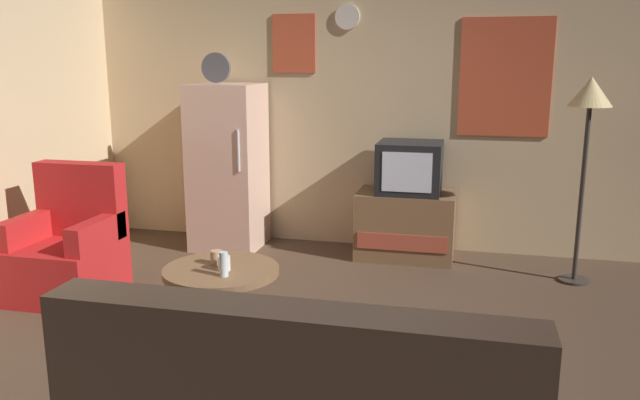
{
  "coord_description": "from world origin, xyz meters",
  "views": [
    {
      "loc": [
        1.04,
        -3.33,
        1.72
      ],
      "look_at": [
        0.02,
        0.9,
        0.75
      ],
      "focal_mm": 35.69,
      "sensor_mm": 36.0,
      "label": 1
    }
  ],
  "objects_px": {
    "crt_tv": "(410,167)",
    "standing_lamp": "(589,108)",
    "fridge": "(228,166)",
    "coffee_table": "(222,302)",
    "tv_stand": "(405,225)",
    "mug_ceramic_white": "(224,263)",
    "armchair": "(69,250)",
    "mug_ceramic_tan": "(217,258)",
    "wine_glass": "(224,264)"
  },
  "relations": [
    {
      "from": "crt_tv",
      "to": "standing_lamp",
      "type": "xyz_separation_m",
      "value": [
        1.35,
        -0.32,
        0.55
      ]
    },
    {
      "from": "fridge",
      "to": "coffee_table",
      "type": "distance_m",
      "value": 2.07
    },
    {
      "from": "fridge",
      "to": "crt_tv",
      "type": "bearing_deg",
      "value": 1.36
    },
    {
      "from": "tv_stand",
      "to": "mug_ceramic_white",
      "type": "distance_m",
      "value": 2.17
    },
    {
      "from": "tv_stand",
      "to": "armchair",
      "type": "distance_m",
      "value": 2.76
    },
    {
      "from": "fridge",
      "to": "crt_tv",
      "type": "xyz_separation_m",
      "value": [
        1.65,
        0.04,
        0.05
      ]
    },
    {
      "from": "mug_ceramic_white",
      "to": "mug_ceramic_tan",
      "type": "distance_m",
      "value": 0.13
    },
    {
      "from": "tv_stand",
      "to": "mug_ceramic_tan",
      "type": "xyz_separation_m",
      "value": [
        -0.99,
        -1.86,
        0.21
      ]
    },
    {
      "from": "mug_ceramic_tan",
      "to": "wine_glass",
      "type": "bearing_deg",
      "value": -56.91
    },
    {
      "from": "wine_glass",
      "to": "mug_ceramic_tan",
      "type": "relative_size",
      "value": 1.67
    },
    {
      "from": "mug_ceramic_white",
      "to": "coffee_table",
      "type": "bearing_deg",
      "value": 135.46
    },
    {
      "from": "fridge",
      "to": "mug_ceramic_white",
      "type": "height_order",
      "value": "fridge"
    },
    {
      "from": "crt_tv",
      "to": "wine_glass",
      "type": "relative_size",
      "value": 3.6
    },
    {
      "from": "standing_lamp",
      "to": "mug_ceramic_white",
      "type": "distance_m",
      "value": 2.93
    },
    {
      "from": "coffee_table",
      "to": "wine_glass",
      "type": "xyz_separation_m",
      "value": [
        0.08,
        -0.14,
        0.3
      ]
    },
    {
      "from": "tv_stand",
      "to": "armchair",
      "type": "relative_size",
      "value": 0.87
    },
    {
      "from": "coffee_table",
      "to": "mug_ceramic_white",
      "type": "distance_m",
      "value": 0.28
    },
    {
      "from": "wine_glass",
      "to": "coffee_table",
      "type": "bearing_deg",
      "value": 118.8
    },
    {
      "from": "standing_lamp",
      "to": "armchair",
      "type": "distance_m",
      "value": 4.0
    },
    {
      "from": "wine_glass",
      "to": "armchair",
      "type": "relative_size",
      "value": 0.16
    },
    {
      "from": "coffee_table",
      "to": "mug_ceramic_tan",
      "type": "height_order",
      "value": "mug_ceramic_tan"
    },
    {
      "from": "wine_glass",
      "to": "mug_ceramic_white",
      "type": "relative_size",
      "value": 1.67
    },
    {
      "from": "wine_glass",
      "to": "crt_tv",
      "type": "bearing_deg",
      "value": 66.73
    },
    {
      "from": "standing_lamp",
      "to": "mug_ceramic_white",
      "type": "xyz_separation_m",
      "value": [
        -2.27,
        -1.63,
        -0.86
      ]
    },
    {
      "from": "coffee_table",
      "to": "armchair",
      "type": "distance_m",
      "value": 1.46
    },
    {
      "from": "tv_stand",
      "to": "mug_ceramic_white",
      "type": "bearing_deg",
      "value": -114.8
    },
    {
      "from": "fridge",
      "to": "mug_ceramic_tan",
      "type": "xyz_separation_m",
      "value": [
        0.63,
        -1.82,
        -0.26
      ]
    },
    {
      "from": "armchair",
      "to": "crt_tv",
      "type": "bearing_deg",
      "value": 32.27
    },
    {
      "from": "fridge",
      "to": "wine_glass",
      "type": "bearing_deg",
      "value": -69.32
    },
    {
      "from": "crt_tv",
      "to": "wine_glass",
      "type": "distance_m",
      "value": 2.26
    },
    {
      "from": "crt_tv",
      "to": "coffee_table",
      "type": "distance_m",
      "value": 2.23
    },
    {
      "from": "coffee_table",
      "to": "wine_glass",
      "type": "relative_size",
      "value": 4.8
    },
    {
      "from": "mug_ceramic_tan",
      "to": "armchair",
      "type": "bearing_deg",
      "value": 164.02
    },
    {
      "from": "crt_tv",
      "to": "armchair",
      "type": "xyz_separation_m",
      "value": [
        -2.35,
        -1.48,
        -0.47
      ]
    },
    {
      "from": "fridge",
      "to": "tv_stand",
      "type": "xyz_separation_m",
      "value": [
        1.63,
        0.04,
        -0.46
      ]
    },
    {
      "from": "crt_tv",
      "to": "mug_ceramic_tan",
      "type": "relative_size",
      "value": 6.0
    },
    {
      "from": "coffee_table",
      "to": "crt_tv",
      "type": "bearing_deg",
      "value": 63.37
    },
    {
      "from": "wine_glass",
      "to": "mug_ceramic_white",
      "type": "height_order",
      "value": "wine_glass"
    },
    {
      "from": "tv_stand",
      "to": "wine_glass",
      "type": "distance_m",
      "value": 2.25
    },
    {
      "from": "wine_glass",
      "to": "mug_ceramic_white",
      "type": "bearing_deg",
      "value": 111.41
    },
    {
      "from": "crt_tv",
      "to": "mug_ceramic_tan",
      "type": "distance_m",
      "value": 2.14
    },
    {
      "from": "wine_glass",
      "to": "tv_stand",
      "type": "bearing_deg",
      "value": 67.27
    },
    {
      "from": "coffee_table",
      "to": "mug_ceramic_white",
      "type": "bearing_deg",
      "value": -44.54
    },
    {
      "from": "tv_stand",
      "to": "mug_ceramic_white",
      "type": "xyz_separation_m",
      "value": [
        -0.91,
        -1.96,
        0.21
      ]
    },
    {
      "from": "standing_lamp",
      "to": "tv_stand",
      "type": "bearing_deg",
      "value": 166.65
    },
    {
      "from": "tv_stand",
      "to": "crt_tv",
      "type": "height_order",
      "value": "crt_tv"
    },
    {
      "from": "mug_ceramic_tan",
      "to": "armchair",
      "type": "distance_m",
      "value": 1.39
    },
    {
      "from": "standing_lamp",
      "to": "mug_ceramic_tan",
      "type": "height_order",
      "value": "standing_lamp"
    },
    {
      "from": "crt_tv",
      "to": "standing_lamp",
      "type": "distance_m",
      "value": 1.49
    },
    {
      "from": "standing_lamp",
      "to": "fridge",
      "type": "bearing_deg",
      "value": 174.57
    }
  ]
}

